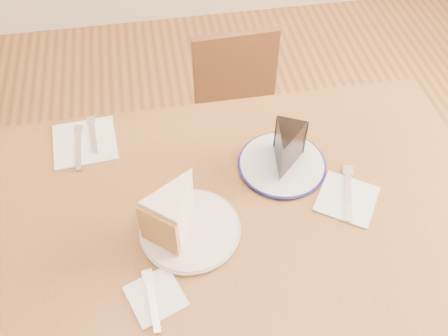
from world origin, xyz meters
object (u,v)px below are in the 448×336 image
Objects in this scene: chair_far at (242,126)px; plate_navy at (282,164)px; plate_cream at (190,230)px; carrot_cake at (177,208)px; table at (244,237)px; chocolate_cake at (286,152)px.

plate_navy is (-0.00, -0.50, 0.35)m from chair_far.
carrot_cake is (-0.02, 0.02, 0.06)m from plate_cream.
table is 1.64× the size of chair_far.
chair_far is at bearing 105.45° from carrot_cake.
plate_navy is 0.31m from carrot_cake.
chocolate_cake reaches higher than table.
table is 0.24m from chocolate_cake.
plate_navy is 1.60× the size of carrot_cake.
plate_cream is at bearing 56.13° from chocolate_cake.
plate_cream is 0.30m from chocolate_cake.
carrot_cake reaches higher than plate_cream.
plate_cream is 0.30m from plate_navy.
table is at bearing -132.67° from plate_navy.
table is at bearing 39.89° from carrot_cake.
table is at bearing 76.21° from chair_far.
table is 5.63× the size of plate_navy.
carrot_cake is 1.23× the size of chocolate_cake.
chocolate_cake is at bearing 63.69° from carrot_cake.
plate_navy is at bearing 47.33° from table.
plate_navy is (0.12, 0.13, 0.10)m from table.
chair_far is 3.43× the size of plate_navy.
plate_navy is at bearing 65.14° from carrot_cake.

